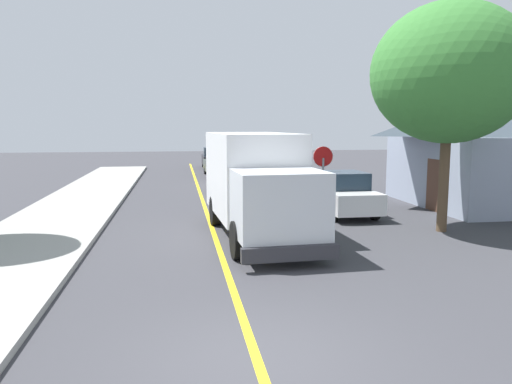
{
  "coord_description": "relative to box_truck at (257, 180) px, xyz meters",
  "views": [
    {
      "loc": [
        -1.1,
        -6.89,
        3.45
      ],
      "look_at": [
        1.28,
        8.08,
        1.4
      ],
      "focal_mm": 34.72,
      "sensor_mm": 36.0,
      "label": 1
    }
  ],
  "objects": [
    {
      "name": "parked_car_mid",
      "position": [
        0.41,
        12.98,
        -0.97
      ],
      "size": [
        1.82,
        4.41,
        1.67
      ],
      "color": "silver",
      "rests_on": "ground"
    },
    {
      "name": "ground_plane",
      "position": [
        -1.31,
        -8.15,
        -1.77
      ],
      "size": [
        120.0,
        120.0,
        0.0
      ],
      "primitive_type": "plane",
      "color": "#38383D"
    },
    {
      "name": "box_truck",
      "position": [
        0.0,
        0.0,
        0.0
      ],
      "size": [
        2.78,
        7.3,
        3.2
      ],
      "color": "white",
      "rests_on": "ground"
    },
    {
      "name": "centre_line_yellow",
      "position": [
        -1.31,
        1.85,
        -1.76
      ],
      "size": [
        0.16,
        56.0,
        0.01
      ],
      "primitive_type": "cube",
      "color": "gold",
      "rests_on": "ground"
    },
    {
      "name": "parked_car_far",
      "position": [
        0.41,
        18.89,
        -0.97
      ],
      "size": [
        1.99,
        4.47,
        1.67
      ],
      "color": "#4C564C",
      "rests_on": "ground"
    },
    {
      "name": "parked_car_furthest",
      "position": [
        0.49,
        25.01,
        -0.97
      ],
      "size": [
        1.84,
        4.42,
        1.67
      ],
      "color": "black",
      "rests_on": "ground"
    },
    {
      "name": "stop_sign",
      "position": [
        3.15,
        3.41,
        0.09
      ],
      "size": [
        0.8,
        0.1,
        2.65
      ],
      "color": "gray",
      "rests_on": "ground"
    },
    {
      "name": "street_tree_far_side",
      "position": [
        6.1,
        -0.28,
        3.3
      ],
      "size": [
        4.9,
        4.9,
        7.28
      ],
      "color": "brown",
      "rests_on": "ground"
    },
    {
      "name": "parked_van_across",
      "position": [
        3.89,
        3.29,
        -0.97
      ],
      "size": [
        1.86,
        4.43,
        1.67
      ],
      "color": "silver",
      "rests_on": "ground"
    },
    {
      "name": "parked_car_near",
      "position": [
        1.2,
        7.47,
        -0.97
      ],
      "size": [
        1.96,
        4.46,
        1.67
      ],
      "color": "#B7B7BC",
      "rests_on": "ground"
    }
  ]
}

